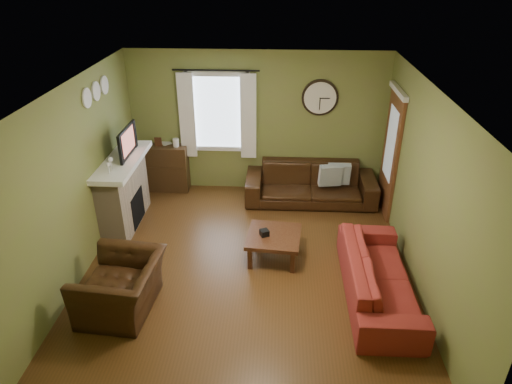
# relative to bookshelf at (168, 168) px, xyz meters

# --- Properties ---
(floor) EXTENTS (4.60, 5.20, 0.00)m
(floor) POSITION_rel_bookshelf_xyz_m (1.67, -2.42, -0.44)
(floor) COLOR #4E3015
(floor) RESTS_ON ground
(ceiling) EXTENTS (4.60, 5.20, 0.00)m
(ceiling) POSITION_rel_bookshelf_xyz_m (1.67, -2.42, 2.16)
(ceiling) COLOR white
(ceiling) RESTS_ON ground
(wall_left) EXTENTS (0.00, 5.20, 2.60)m
(wall_left) POSITION_rel_bookshelf_xyz_m (-0.63, -2.42, 0.86)
(wall_left) COLOR olive
(wall_left) RESTS_ON ground
(wall_right) EXTENTS (0.00, 5.20, 2.60)m
(wall_right) POSITION_rel_bookshelf_xyz_m (3.97, -2.42, 0.86)
(wall_right) COLOR olive
(wall_right) RESTS_ON ground
(wall_back) EXTENTS (4.60, 0.00, 2.60)m
(wall_back) POSITION_rel_bookshelf_xyz_m (1.67, 0.18, 0.86)
(wall_back) COLOR olive
(wall_back) RESTS_ON ground
(wall_front) EXTENTS (4.60, 0.00, 2.60)m
(wall_front) POSITION_rel_bookshelf_xyz_m (1.67, -5.02, 0.86)
(wall_front) COLOR olive
(wall_front) RESTS_ON ground
(fireplace) EXTENTS (0.40, 1.40, 1.10)m
(fireplace) POSITION_rel_bookshelf_xyz_m (-0.43, -1.27, 0.11)
(fireplace) COLOR tan
(fireplace) RESTS_ON floor
(firebox) EXTENTS (0.04, 0.60, 0.55)m
(firebox) POSITION_rel_bookshelf_xyz_m (-0.24, -1.27, -0.14)
(firebox) COLOR black
(firebox) RESTS_ON fireplace
(mantel) EXTENTS (0.58, 1.60, 0.08)m
(mantel) POSITION_rel_bookshelf_xyz_m (-0.40, -1.27, 0.70)
(mantel) COLOR white
(mantel) RESTS_ON fireplace
(tv) EXTENTS (0.08, 0.60, 0.35)m
(tv) POSITION_rel_bookshelf_xyz_m (-0.38, -1.12, 0.91)
(tv) COLOR black
(tv) RESTS_ON mantel
(tv_screen) EXTENTS (0.02, 0.62, 0.36)m
(tv_screen) POSITION_rel_bookshelf_xyz_m (-0.30, -1.12, 0.97)
(tv_screen) COLOR #994C3F
(tv_screen) RESTS_ON mantel
(medallion_left) EXTENTS (0.28, 0.28, 0.03)m
(medallion_left) POSITION_rel_bookshelf_xyz_m (-0.61, -1.62, 1.81)
(medallion_left) COLOR white
(medallion_left) RESTS_ON wall_left
(medallion_mid) EXTENTS (0.28, 0.28, 0.03)m
(medallion_mid) POSITION_rel_bookshelf_xyz_m (-0.61, -1.27, 1.81)
(medallion_mid) COLOR white
(medallion_mid) RESTS_ON wall_left
(medallion_right) EXTENTS (0.28, 0.28, 0.03)m
(medallion_right) POSITION_rel_bookshelf_xyz_m (-0.61, -0.92, 1.81)
(medallion_right) COLOR white
(medallion_right) RESTS_ON wall_left
(window_pane) EXTENTS (1.00, 0.02, 1.30)m
(window_pane) POSITION_rel_bookshelf_xyz_m (0.97, 0.16, 1.06)
(window_pane) COLOR silver
(window_pane) RESTS_ON wall_back
(curtain_rod) EXTENTS (0.03, 0.03, 1.50)m
(curtain_rod) POSITION_rel_bookshelf_xyz_m (0.97, 0.06, 1.83)
(curtain_rod) COLOR black
(curtain_rod) RESTS_ON wall_back
(curtain_left) EXTENTS (0.28, 0.04, 1.55)m
(curtain_left) POSITION_rel_bookshelf_xyz_m (0.42, 0.06, 1.01)
(curtain_left) COLOR white
(curtain_left) RESTS_ON wall_back
(curtain_right) EXTENTS (0.28, 0.04, 1.55)m
(curtain_right) POSITION_rel_bookshelf_xyz_m (1.52, 0.06, 1.01)
(curtain_right) COLOR white
(curtain_right) RESTS_ON wall_back
(wall_clock) EXTENTS (0.64, 0.06, 0.64)m
(wall_clock) POSITION_rel_bookshelf_xyz_m (2.77, 0.13, 1.36)
(wall_clock) COLOR white
(wall_clock) RESTS_ON wall_back
(door) EXTENTS (0.05, 0.90, 2.10)m
(door) POSITION_rel_bookshelf_xyz_m (3.94, -0.57, 0.61)
(door) COLOR brown
(door) RESTS_ON floor
(bookshelf) EXTENTS (0.75, 0.32, 0.89)m
(bookshelf) POSITION_rel_bookshelf_xyz_m (0.00, 0.00, 0.00)
(bookshelf) COLOR #3C2715
(bookshelf) RESTS_ON floor
(book) EXTENTS (0.27, 0.29, 0.02)m
(book) POSITION_rel_bookshelf_xyz_m (-0.11, 0.09, 0.52)
(book) COLOR #422213
(book) RESTS_ON bookshelf
(sofa_brown) EXTENTS (2.32, 0.91, 0.68)m
(sofa_brown) POSITION_rel_bookshelf_xyz_m (2.66, -0.30, -0.10)
(sofa_brown) COLOR black
(sofa_brown) RESTS_ON floor
(pillow_left) EXTENTS (0.41, 0.18, 0.40)m
(pillow_left) POSITION_rel_bookshelf_xyz_m (2.99, -0.37, 0.11)
(pillow_left) COLOR #96A5AD
(pillow_left) RESTS_ON sofa_brown
(pillow_right) EXTENTS (0.40, 0.12, 0.40)m
(pillow_right) POSITION_rel_bookshelf_xyz_m (3.15, -0.30, 0.11)
(pillow_right) COLOR #96A5AD
(pillow_right) RESTS_ON sofa_brown
(sofa_red) EXTENTS (0.83, 2.13, 0.62)m
(sofa_red) POSITION_rel_bookshelf_xyz_m (3.41, -2.89, -0.13)
(sofa_red) COLOR maroon
(sofa_red) RESTS_ON floor
(armchair) EXTENTS (1.01, 1.13, 0.69)m
(armchair) POSITION_rel_bookshelf_xyz_m (0.15, -3.31, -0.10)
(armchair) COLOR black
(armchair) RESTS_ON floor
(coffee_table) EXTENTS (0.83, 0.83, 0.41)m
(coffee_table) POSITION_rel_bookshelf_xyz_m (2.03, -2.12, -0.24)
(coffee_table) COLOR #422213
(coffee_table) RESTS_ON floor
(tissue_box) EXTENTS (0.15, 0.15, 0.09)m
(tissue_box) POSITION_rel_bookshelf_xyz_m (1.89, -2.14, -0.04)
(tissue_box) COLOR black
(tissue_box) RESTS_ON coffee_table
(wine_glass_a) EXTENTS (0.06, 0.06, 0.18)m
(wine_glass_a) POSITION_rel_bookshelf_xyz_m (-0.38, -1.82, 0.83)
(wine_glass_a) COLOR white
(wine_glass_a) RESTS_ON mantel
(wine_glass_b) EXTENTS (0.08, 0.08, 0.22)m
(wine_glass_b) POSITION_rel_bookshelf_xyz_m (-0.38, -1.72, 0.85)
(wine_glass_b) COLOR white
(wine_glass_b) RESTS_ON mantel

